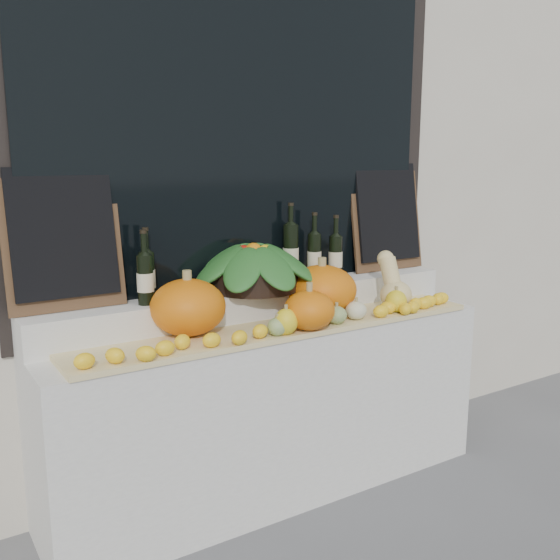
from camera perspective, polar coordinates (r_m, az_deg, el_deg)
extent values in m
cube|color=beige|center=(3.65, -7.15, 19.88)|extent=(7.00, 0.90, 4.50)
cube|color=black|center=(3.21, -3.45, 14.84)|extent=(2.40, 0.04, 2.10)
cube|color=black|center=(3.19, -3.18, 14.87)|extent=(2.20, 0.02, 2.00)
cube|color=silver|center=(3.23, -0.73, -11.70)|extent=(2.30, 0.55, 0.88)
cube|color=silver|center=(3.19, -2.16, -2.15)|extent=(2.30, 0.25, 0.16)
cube|color=tan|center=(2.98, 0.52, -4.46)|extent=(2.10, 0.32, 0.02)
ellipsoid|color=orange|center=(2.83, -8.41, -2.47)|extent=(0.44, 0.44, 0.26)
ellipsoid|color=orange|center=(3.17, 3.83, -0.90)|extent=(0.47, 0.47, 0.25)
ellipsoid|color=orange|center=(2.89, 2.69, -2.78)|extent=(0.29, 0.29, 0.18)
ellipsoid|color=#DFC683|center=(3.34, 10.55, -1.34)|extent=(0.17, 0.17, 0.15)
cylinder|color=#DFC683|center=(3.35, 10.04, 0.64)|extent=(0.09, 0.14, 0.18)
sphere|color=#DFC683|center=(3.37, 9.63, 1.92)|extent=(0.09, 0.09, 0.09)
ellipsoid|color=#30661E|center=(3.01, 5.18, -3.21)|extent=(0.10, 0.10, 0.09)
cylinder|color=#948450|center=(3.00, 5.20, -2.20)|extent=(0.02, 0.02, 0.02)
ellipsoid|color=#30661E|center=(2.81, -0.24, -4.29)|extent=(0.09, 0.09, 0.08)
cylinder|color=#948450|center=(2.79, -0.24, -3.26)|extent=(0.02, 0.02, 0.02)
ellipsoid|color=beige|center=(2.89, 2.59, -4.01)|extent=(0.08, 0.08, 0.07)
cylinder|color=#948450|center=(2.88, 2.59, -3.18)|extent=(0.02, 0.02, 0.02)
ellipsoid|color=yellow|center=(2.82, 0.56, -3.83)|extent=(0.11, 0.11, 0.12)
cylinder|color=#948450|center=(2.80, 0.56, -2.43)|extent=(0.02, 0.02, 0.02)
ellipsoid|color=beige|center=(3.10, 6.96, -2.77)|extent=(0.11, 0.11, 0.09)
cylinder|color=#948450|center=(3.09, 6.99, -1.76)|extent=(0.02, 0.02, 0.02)
ellipsoid|color=yellow|center=(3.28, 10.56, -1.89)|extent=(0.11, 0.11, 0.12)
cylinder|color=#948450|center=(3.26, 10.60, -0.71)|extent=(0.02, 0.02, 0.02)
cylinder|color=black|center=(3.13, -2.40, 0.20)|extent=(0.45, 0.45, 0.12)
cylinder|color=black|center=(2.87, -12.22, 0.01)|extent=(0.07, 0.07, 0.22)
cylinder|color=black|center=(2.84, -12.35, 3.23)|extent=(0.03, 0.03, 0.10)
cylinder|color=beige|center=(2.87, -12.21, -0.19)|extent=(0.08, 0.08, 0.08)
cylinder|color=black|center=(2.83, -12.40, 4.35)|extent=(0.03, 0.03, 0.02)
cylinder|color=black|center=(2.93, -12.06, 0.30)|extent=(0.07, 0.07, 0.23)
cylinder|color=black|center=(2.91, -12.19, 3.47)|extent=(0.03, 0.03, 0.10)
cylinder|color=beige|center=(2.93, -12.05, 0.11)|extent=(0.08, 0.08, 0.08)
cylinder|color=black|center=(2.90, -12.24, 4.57)|extent=(0.03, 0.03, 0.02)
cylinder|color=black|center=(3.28, 0.99, 2.41)|extent=(0.08, 0.08, 0.31)
cylinder|color=black|center=(3.26, 1.00, 5.96)|extent=(0.03, 0.03, 0.10)
cylinder|color=beige|center=(3.28, 0.99, 2.24)|extent=(0.08, 0.08, 0.08)
cylinder|color=black|center=(3.25, 1.00, 6.94)|extent=(0.03, 0.03, 0.02)
cylinder|color=black|center=(3.34, 3.14, 2.09)|extent=(0.07, 0.07, 0.25)
cylinder|color=black|center=(3.32, 3.18, 5.10)|extent=(0.03, 0.03, 0.10)
cylinder|color=beige|center=(3.34, 3.14, 1.92)|extent=(0.08, 0.08, 0.08)
cylinder|color=black|center=(3.31, 3.19, 6.06)|extent=(0.03, 0.03, 0.02)
cylinder|color=black|center=(3.40, 5.09, 2.06)|extent=(0.07, 0.07, 0.23)
cylinder|color=black|center=(3.38, 5.14, 4.86)|extent=(0.03, 0.03, 0.10)
cylinder|color=beige|center=(3.40, 5.08, 1.90)|extent=(0.08, 0.08, 0.08)
cylinder|color=black|center=(3.37, 5.15, 5.80)|extent=(0.03, 0.03, 0.02)
cube|color=#4C331E|center=(2.85, -19.23, 3.53)|extent=(0.50, 0.12, 0.61)
cube|color=black|center=(2.83, -19.20, 4.10)|extent=(0.44, 0.11, 0.56)
cube|color=#4C331E|center=(3.72, 9.66, 5.69)|extent=(0.50, 0.12, 0.61)
cube|color=black|center=(3.70, 9.83, 6.13)|extent=(0.44, 0.11, 0.56)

